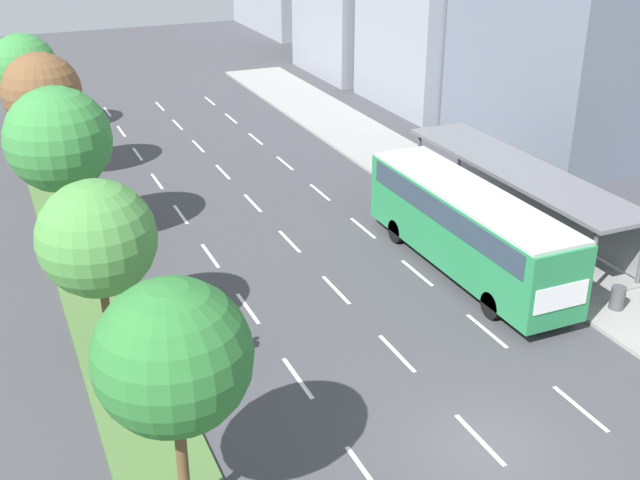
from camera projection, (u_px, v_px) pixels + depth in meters
ground_plane at (489, 449)px, 21.56m from camera, size 140.00×140.00×0.00m
median_strip at (72, 226)px, 35.16m from camera, size 2.60×52.00×0.12m
sidewalk_right at (416, 172)px, 41.55m from camera, size 4.50×52.00×0.15m
lane_divider_left at (195, 234)px, 34.50m from camera, size 0.14×45.16×0.01m
lane_divider_center at (270, 221)px, 35.78m from camera, size 0.14×45.16×0.01m
lane_divider_right at (340, 209)px, 37.05m from camera, size 0.14×45.16×0.01m
bus_shelter at (521, 192)px, 33.98m from camera, size 2.90×13.26×2.86m
bus at (467, 223)px, 30.42m from camera, size 2.54×11.29×3.37m
cyclist at (225, 339)px, 25.19m from camera, size 0.46×1.82×1.71m
median_tree_nearest at (173, 358)px, 17.46m from camera, size 3.61×3.61×6.23m
median_tree_second at (97, 239)px, 24.80m from camera, size 3.78×3.78×5.63m
median_tree_third at (58, 140)px, 31.65m from camera, size 4.27×4.27×6.61m
median_tree_fourth at (42, 92)px, 38.95m from camera, size 3.86×3.86×6.33m
median_tree_fifth at (23, 68)px, 46.27m from camera, size 3.98×3.98×5.84m
trash_bin at (617, 298)px, 28.10m from camera, size 0.52×0.52×0.85m
building_near_right at (594, 36)px, 43.86m from camera, size 11.69×11.85×12.26m
building_mid_right at (437, 6)px, 51.59m from camera, size 7.13×9.74×12.96m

